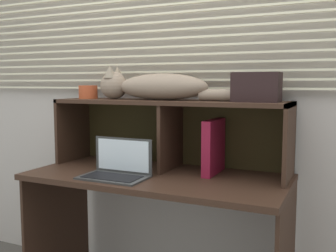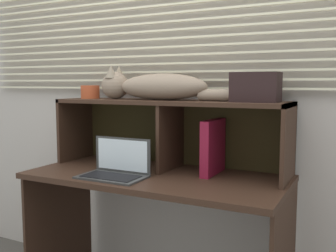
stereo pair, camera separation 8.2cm
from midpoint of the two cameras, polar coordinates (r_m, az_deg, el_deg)
back_panel_with_blinds at (r=2.38m, az=3.35°, el=6.23°), size 4.40×0.08×2.50m
desk at (r=2.15m, az=-0.68°, el=-11.13°), size 1.38×0.65×0.77m
hutch_shelf_unit at (r=2.22m, az=1.47°, el=0.92°), size 1.34×0.33×0.39m
cat at (r=2.22m, az=-1.06°, el=5.80°), size 0.91×0.18×0.20m
laptop at (r=2.06m, az=-6.51°, el=-6.21°), size 0.34×0.21×0.20m
binder_upright at (r=2.11m, az=7.72°, el=-3.05°), size 0.05×0.27×0.29m
book_stack at (r=2.38m, az=-5.81°, el=-4.82°), size 0.20×0.23×0.06m
small_basket at (r=2.47m, az=-10.35°, el=4.91°), size 0.11×0.11×0.08m
storage_box at (r=2.02m, az=13.84°, el=5.52°), size 0.23×0.16×0.15m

